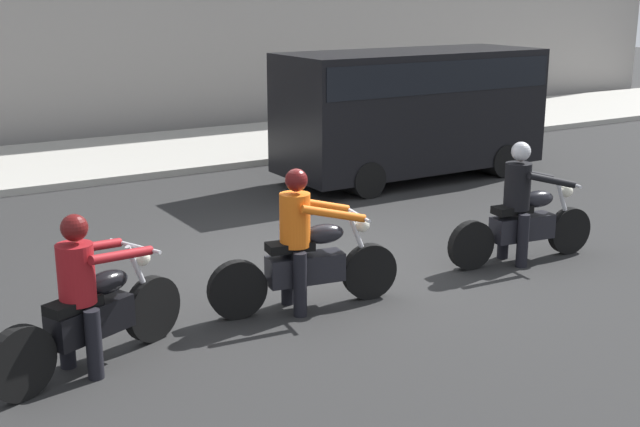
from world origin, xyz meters
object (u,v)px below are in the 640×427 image
at_px(motorcycle_with_rider_orange_stripe, 304,252).
at_px(motorcycle_with_rider_crimson, 88,306).
at_px(parked_van_black, 411,105).
at_px(motorcycle_with_rider_black_leather, 522,213).

bearing_deg(motorcycle_with_rider_orange_stripe, motorcycle_with_rider_crimson, -174.01).
distance_m(motorcycle_with_rider_orange_stripe, parked_van_black, 7.00).
distance_m(motorcycle_with_rider_black_leather, motorcycle_with_rider_crimson, 5.79).
height_order(motorcycle_with_rider_black_leather, motorcycle_with_rider_crimson, motorcycle_with_rider_black_leather).
xyz_separation_m(motorcycle_with_rider_crimson, motorcycle_with_rider_orange_stripe, (2.49, 0.26, 0.03)).
relative_size(motorcycle_with_rider_orange_stripe, parked_van_black, 0.44).
relative_size(motorcycle_with_rider_black_leather, motorcycle_with_rider_orange_stripe, 1.00).
bearing_deg(parked_van_black, motorcycle_with_rider_black_leather, -110.85).
distance_m(motorcycle_with_rider_crimson, parked_van_black, 9.12).
height_order(motorcycle_with_rider_crimson, parked_van_black, parked_van_black).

